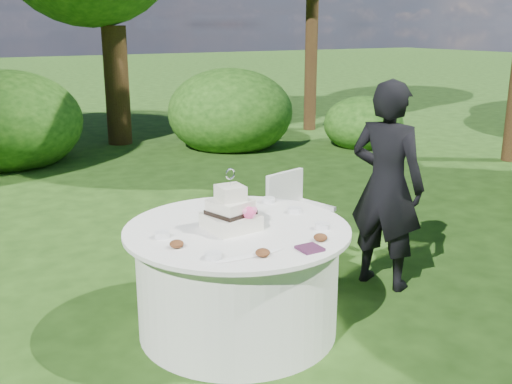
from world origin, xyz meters
TOP-DOWN VIEW (x-y plane):
  - ground at (0.00, 0.00)m, footprint 80.00×80.00m
  - napkins at (0.18, -0.60)m, footprint 0.14×0.14m
  - feather_plume at (-0.19, -0.51)m, footprint 0.48×0.07m
  - guest at (1.42, 0.08)m, footprint 0.62×0.74m
  - table at (0.00, 0.00)m, footprint 1.56×1.56m
  - cake at (-0.05, -0.01)m, footprint 0.34×0.34m
  - chair at (0.90, 0.63)m, footprint 0.53×0.53m
  - votives at (0.12, -0.05)m, footprint 1.15×0.93m
  - petal_cups at (0.00, -0.19)m, footprint 0.94×1.09m

SIDE VIEW (x-z plane):
  - ground at x=0.00m, z-range 0.00..0.00m
  - table at x=0.00m, z-range 0.00..0.77m
  - chair at x=0.90m, z-range 0.07..0.97m
  - feather_plume at x=-0.19m, z-range 0.77..0.78m
  - napkins at x=0.18m, z-range 0.77..0.79m
  - votives at x=0.12m, z-range 0.77..0.81m
  - petal_cups at x=0.00m, z-range 0.77..0.82m
  - guest at x=1.42m, z-range 0.00..1.71m
  - cake at x=-0.05m, z-range 0.67..1.10m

